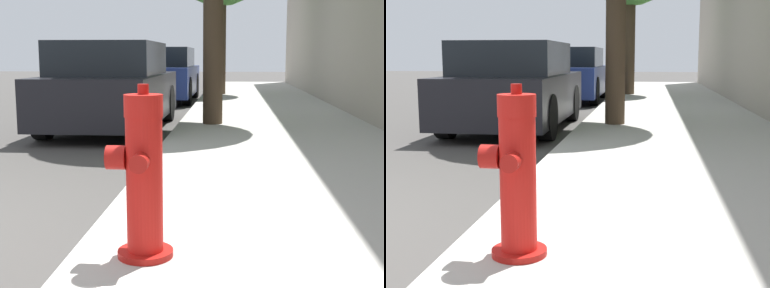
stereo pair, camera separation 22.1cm
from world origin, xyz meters
TOP-DOWN VIEW (x-y plane):
  - sidewalk_slab at (3.29, 0.00)m, footprint 3.04×40.00m
  - fire_hydrant at (2.18, -0.14)m, footprint 0.34×0.36m
  - parked_car_near at (0.67, 5.80)m, footprint 1.71×3.91m
  - parked_car_mid at (0.71, 11.51)m, footprint 1.80×4.27m

SIDE VIEW (x-z plane):
  - sidewalk_slab at x=3.29m, z-range 0.00..0.14m
  - fire_hydrant at x=2.18m, z-range 0.11..1.02m
  - parked_car_near at x=0.67m, z-range -0.02..1.40m
  - parked_car_mid at x=0.71m, z-range -0.01..1.41m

